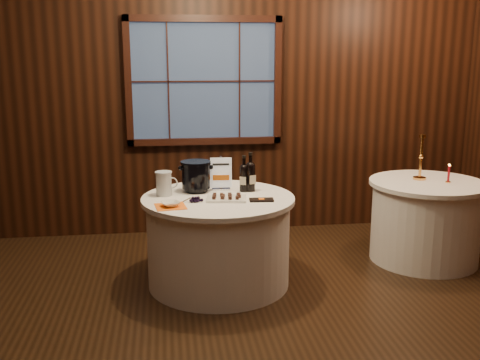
{
  "coord_description": "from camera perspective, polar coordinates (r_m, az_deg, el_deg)",
  "views": [
    {
      "loc": [
        -0.43,
        -3.52,
        1.94
      ],
      "look_at": [
        0.17,
        0.9,
        0.93
      ],
      "focal_mm": 42.0,
      "sensor_mm": 36.0,
      "label": 1
    }
  ],
  "objects": [
    {
      "name": "port_bottle_left",
      "position": [
        4.83,
        0.4,
        0.42
      ],
      "size": [
        0.08,
        0.09,
        0.32
      ],
      "rotation": [
        0.0,
        0.0,
        -0.42
      ],
      "color": "black",
      "rests_on": "main_table"
    },
    {
      "name": "red_candle",
      "position": [
        5.52,
        20.43,
        0.46
      ],
      "size": [
        0.05,
        0.05,
        0.18
      ],
      "color": "gold",
      "rests_on": "side_table"
    },
    {
      "name": "brass_candlestick",
      "position": [
        5.56,
        17.87,
        1.63
      ],
      "size": [
        0.12,
        0.12,
        0.43
      ],
      "color": "gold",
      "rests_on": "side_table"
    },
    {
      "name": "chocolate_plate",
      "position": [
        4.58,
        -1.39,
        -1.8
      ],
      "size": [
        0.35,
        0.26,
        0.05
      ],
      "rotation": [
        0.0,
        0.0,
        -0.15
      ],
      "color": "white",
      "rests_on": "main_table"
    },
    {
      "name": "ice_bucket",
      "position": [
        4.84,
        -4.5,
        0.45
      ],
      "size": [
        0.26,
        0.26,
        0.27
      ],
      "color": "black",
      "rests_on": "main_table"
    },
    {
      "name": "cracker_bowl",
      "position": [
        4.41,
        -7.08,
        -2.43
      ],
      "size": [
        0.18,
        0.18,
        0.04
      ],
      "primitive_type": "imported",
      "rotation": [
        0.0,
        0.0,
        0.3
      ],
      "color": "white",
      "rests_on": "orange_napkin"
    },
    {
      "name": "orange_napkin",
      "position": [
        4.42,
        -7.08,
        -2.68
      ],
      "size": [
        0.26,
        0.26,
        0.0
      ],
      "primitive_type": "cube",
      "rotation": [
        0.0,
        0.0,
        0.13
      ],
      "color": "orange",
      "rests_on": "main_table"
    },
    {
      "name": "grape_bunch",
      "position": [
        4.52,
        -4.51,
        -2.0
      ],
      "size": [
        0.17,
        0.07,
        0.04
      ],
      "rotation": [
        0.0,
        0.0,
        0.03
      ],
      "color": "black",
      "rests_on": "main_table"
    },
    {
      "name": "back_wall",
      "position": [
        6.03,
        -3.67,
        8.99
      ],
      "size": [
        6.0,
        0.1,
        3.0
      ],
      "color": "black",
      "rests_on": "ground"
    },
    {
      "name": "glass_pitcher",
      "position": [
        4.75,
        -7.73,
        -0.34
      ],
      "size": [
        0.19,
        0.14,
        0.2
      ],
      "rotation": [
        0.0,
        0.0,
        -0.06
      ],
      "color": "silver",
      "rests_on": "main_table"
    },
    {
      "name": "port_bottle_right",
      "position": [
        4.84,
        1.07,
        0.57
      ],
      "size": [
        0.08,
        0.09,
        0.34
      ],
      "rotation": [
        0.0,
        0.0,
        0.36
      ],
      "color": "black",
      "rests_on": "main_table"
    },
    {
      "name": "main_table",
      "position": [
        4.8,
        -2.2,
        -6.13
      ],
      "size": [
        1.28,
        1.28,
        0.77
      ],
      "color": "white",
      "rests_on": "ground"
    },
    {
      "name": "side_table",
      "position": [
        5.61,
        18.31,
        -3.95
      ],
      "size": [
        1.08,
        1.08,
        0.77
      ],
      "color": "white",
      "rests_on": "ground"
    },
    {
      "name": "ground",
      "position": [
        4.04,
        -0.72,
        -15.94
      ],
      "size": [
        6.0,
        6.0,
        0.0
      ],
      "primitive_type": "plane",
      "color": "black",
      "rests_on": "ground"
    },
    {
      "name": "sign_stand",
      "position": [
        4.89,
        -1.94,
        0.14
      ],
      "size": [
        0.19,
        0.1,
        0.3
      ],
      "rotation": [
        0.0,
        0.0,
        -0.06
      ],
      "color": "silver",
      "rests_on": "main_table"
    },
    {
      "name": "chocolate_box",
      "position": [
        4.55,
        2.19,
        -2.03
      ],
      "size": [
        0.2,
        0.11,
        0.02
      ],
      "primitive_type": "cube",
      "rotation": [
        0.0,
        0.0,
        -0.08
      ],
      "color": "black",
      "rests_on": "main_table"
    }
  ]
}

